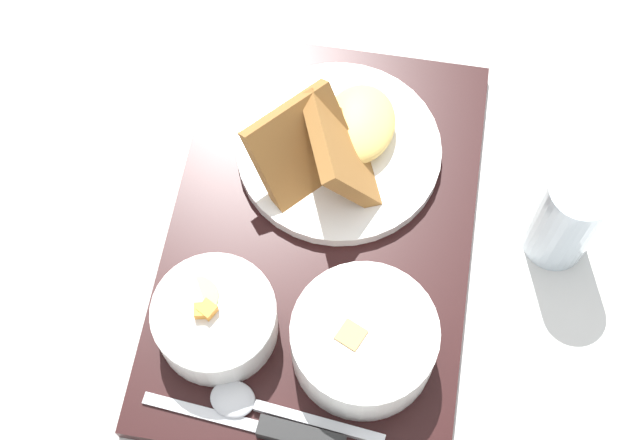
% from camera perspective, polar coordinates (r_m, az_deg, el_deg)
% --- Properties ---
extents(ground_plane, '(4.00, 4.00, 0.00)m').
position_cam_1_polar(ground_plane, '(0.89, 0.00, -1.32)').
color(ground_plane, silver).
extents(serving_tray, '(0.47, 0.34, 0.02)m').
position_cam_1_polar(serving_tray, '(0.88, 0.00, -1.08)').
color(serving_tray, black).
rests_on(serving_tray, ground_plane).
extents(bowl_salad, '(0.11, 0.11, 0.06)m').
position_cam_1_polar(bowl_salad, '(0.82, -6.74, -6.27)').
color(bowl_salad, white).
rests_on(bowl_salad, serving_tray).
extents(bowl_soup, '(0.13, 0.13, 0.06)m').
position_cam_1_polar(bowl_soup, '(0.80, 2.82, -7.66)').
color(bowl_soup, white).
rests_on(bowl_soup, serving_tray).
extents(plate_main, '(0.21, 0.21, 0.09)m').
position_cam_1_polar(plate_main, '(0.90, 1.20, 4.79)').
color(plate_main, white).
rests_on(plate_main, serving_tray).
extents(knife, '(0.05, 0.19, 0.02)m').
position_cam_1_polar(knife, '(0.80, -2.02, -13.50)').
color(knife, silver).
rests_on(knife, serving_tray).
extents(spoon, '(0.05, 0.16, 0.01)m').
position_cam_1_polar(spoon, '(0.81, -3.43, -11.94)').
color(spoon, silver).
rests_on(spoon, serving_tray).
extents(glass_water, '(0.06, 0.06, 0.12)m').
position_cam_1_polar(glass_water, '(0.87, 15.44, -0.04)').
color(glass_water, silver).
rests_on(glass_water, ground_plane).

